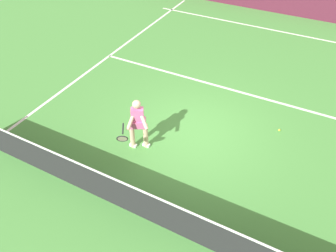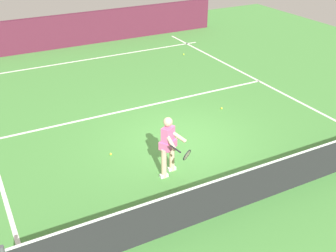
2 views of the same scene
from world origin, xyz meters
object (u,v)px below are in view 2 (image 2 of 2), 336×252
Objects in this scene: tennis_ball_near at (111,154)px; tennis_ball_mid at (184,54)px; tennis_ball_far at (222,108)px; tennis_player at (169,144)px.

tennis_ball_near and tennis_ball_mid have the same top height.
tennis_ball_mid is 1.00× the size of tennis_ball_far.
tennis_player is 1.95m from tennis_ball_near.
tennis_ball_near is at bearing 12.77° from tennis_ball_far.
tennis_player reaches higher than tennis_ball_mid.
tennis_ball_near and tennis_ball_far have the same top height.
tennis_player is 9.29m from tennis_ball_mid.
tennis_ball_mid is at bearing -107.19° from tennis_ball_far.
tennis_ball_mid is 5.63m from tennis_ball_far.
tennis_ball_near is 4.32m from tennis_ball_far.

